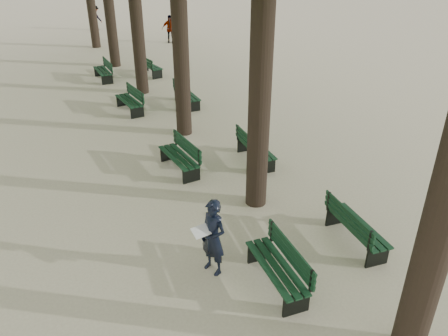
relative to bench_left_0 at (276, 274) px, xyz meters
name	(u,v)px	position (x,y,z in m)	size (l,w,h in m)	color
ground	(265,298)	(-0.37, -0.21, -0.27)	(120.00, 120.00, 0.00)	beige
bench_left_0	(276,274)	(0.00, 0.00, 0.00)	(0.73, 1.84, 0.92)	black
bench_left_1	(179,162)	(0.00, 5.27, 0.00)	(0.69, 1.83, 0.92)	black
bench_left_2	(130,105)	(0.00, 10.69, 0.00)	(0.73, 1.84, 0.92)	black
bench_left_3	(103,74)	(0.00, 15.45, 0.00)	(0.59, 1.81, 0.92)	black
bench_right_0	(356,233)	(2.27, 0.37, 0.00)	(0.78, 1.86, 0.92)	black
bench_right_1	(256,153)	(2.27, 4.81, 0.00)	(0.72, 1.84, 0.92)	black
bench_right_2	(187,99)	(2.27, 10.40, 0.00)	(0.63, 1.82, 0.92)	black
bench_right_3	(150,69)	(2.27, 15.31, 0.00)	(0.81, 1.86, 0.92)	black
man_with_map	(213,238)	(-0.91, 0.92, 0.55)	(0.71, 0.73, 1.64)	black
pedestrian_c	(170,29)	(5.72, 22.07, 0.58)	(1.00, 0.34, 1.71)	#262628
pedestrian_b	(96,18)	(2.36, 28.74, 0.58)	(1.10, 0.34, 1.71)	#262628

